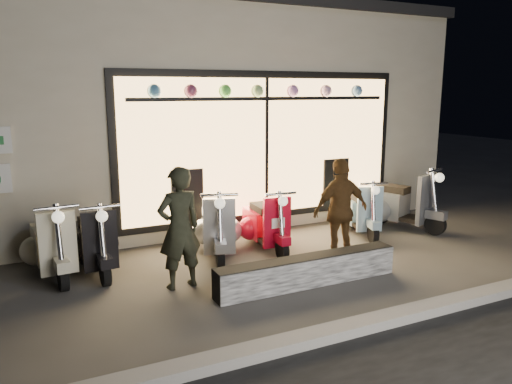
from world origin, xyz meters
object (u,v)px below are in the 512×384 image
man (179,228)px  woman (341,210)px  scooter_red (264,223)px  scooter_silver (217,227)px  graffiti_barrier (308,271)px

man → woman: 2.48m
scooter_red → man: size_ratio=0.87×
scooter_silver → scooter_red: scooter_silver is taller
scooter_silver → woman: size_ratio=0.94×
scooter_silver → woman: bearing=-19.6°
scooter_silver → graffiti_barrier: bearing=-54.2°
scooter_red → graffiti_barrier: bearing=-93.4°
scooter_red → man: (-1.77, -1.07, 0.40)m
graffiti_barrier → scooter_red: 1.78m
man → woman: size_ratio=1.02×
scooter_silver → woman: woman is taller
graffiti_barrier → scooter_silver: scooter_silver is taller
scooter_red → man: 2.11m
graffiti_barrier → man: bearing=156.1°
graffiti_barrier → scooter_red: scooter_red is taller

